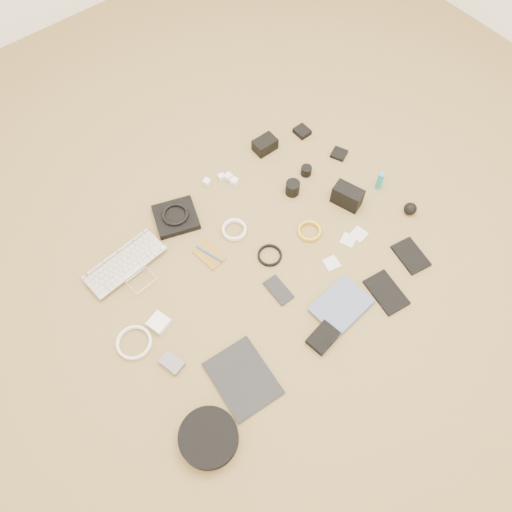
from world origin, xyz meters
TOP-DOWN VIEW (x-y plane):
  - laptop at (-0.48, 0.31)m, footprint 0.38×0.28m
  - headphone_pouch at (-0.18, 0.42)m, footprint 0.24×0.23m
  - headphones at (-0.18, 0.42)m, footprint 0.16×0.16m
  - charger_a at (0.05, 0.49)m, footprint 0.04×0.04m
  - charger_b at (0.15, 0.45)m, footprint 0.04×0.04m
  - charger_c at (0.12, 0.48)m, footprint 0.04×0.04m
  - charger_d at (0.15, 0.41)m, footprint 0.04×0.04m
  - dslr_camera at (0.40, 0.49)m, footprint 0.11×0.08m
  - lens_pouch at (0.61, 0.45)m, footprint 0.07×0.08m
  - notebook_olive at (-0.17, 0.17)m, footprint 0.10×0.14m
  - pen_blue at (-0.17, 0.17)m, footprint 0.05×0.13m
  - cable_white_a at (-0.01, 0.20)m, footprint 0.14×0.14m
  - lens_a at (0.33, 0.20)m, footprint 0.09×0.09m
  - lens_b at (0.46, 0.24)m, footprint 0.06×0.06m
  - card_reader at (0.66, 0.23)m, footprint 0.09×0.09m
  - power_brick at (-0.52, 0.04)m, footprint 0.09×0.09m
  - cable_white_b at (-0.64, 0.04)m, footprint 0.18×0.18m
  - cable_black at (0.03, 0.00)m, footprint 0.13×0.13m
  - cable_yellow at (0.25, -0.01)m, footprint 0.11×0.11m
  - flash at (0.49, 0.00)m, footprint 0.11×0.15m
  - lens_cleaner at (0.67, -0.03)m, footprint 0.03×0.03m
  - battery_charger at (-0.57, -0.13)m, footprint 0.08×0.10m
  - tablet at (-0.39, -0.35)m, footprint 0.23×0.29m
  - phone at (-0.04, -0.15)m, footprint 0.07×0.13m
  - filter_case_left at (0.22, -0.19)m, footprint 0.07×0.07m
  - filter_case_mid at (0.36, -0.15)m, footprint 0.08×0.08m
  - filter_case_right at (0.41, -0.16)m, footprint 0.07×0.07m
  - air_blower at (0.68, -0.22)m, footprint 0.07×0.07m
  - headphone_case at (-0.62, -0.44)m, footprint 0.26×0.26m
  - drive_case at (-0.04, -0.42)m, footprint 0.13×0.10m
  - paperback at (0.12, -0.45)m, footprint 0.24×0.19m
  - notebook_black_a at (0.30, -0.44)m, footprint 0.14×0.20m
  - notebook_black_b at (0.51, -0.38)m, footprint 0.13×0.18m

SIDE VIEW (x-z plane):
  - notebook_olive at x=-0.17m, z-range 0.00..0.01m
  - filter_case_mid at x=0.36m, z-range 0.00..0.01m
  - filter_case_left at x=0.22m, z-range 0.00..0.01m
  - filter_case_right at x=0.41m, z-range 0.00..0.01m
  - cable_black at x=0.03m, z-range 0.00..0.01m
  - phone at x=-0.04m, z-range 0.00..0.01m
  - cable_yellow at x=0.25m, z-range 0.00..0.01m
  - cable_white_b at x=-0.64m, z-range 0.00..0.01m
  - tablet at x=-0.39m, z-range 0.00..0.01m
  - notebook_black_a at x=0.30m, z-range 0.00..0.01m
  - notebook_black_b at x=0.51m, z-range 0.00..0.01m
  - cable_white_a at x=-0.01m, z-range 0.00..0.01m
  - card_reader at x=0.66m, z-range 0.00..0.02m
  - paperback at x=0.12m, z-range 0.00..0.02m
  - pen_blue at x=-0.17m, z-range 0.01..0.02m
  - battery_charger at x=-0.57m, z-range 0.00..0.03m
  - lens_pouch at x=0.61m, z-range 0.00..0.03m
  - charger_c at x=0.12m, z-range 0.00..0.03m
  - laptop at x=-0.48m, z-range 0.00..0.03m
  - charger_a at x=0.05m, z-range 0.00..0.03m
  - drive_case at x=-0.04m, z-range 0.00..0.03m
  - charger_b at x=0.15m, z-range 0.00..0.03m
  - charger_d at x=0.15m, z-range 0.00..0.03m
  - power_brick at x=-0.52m, z-range 0.00..0.03m
  - headphone_pouch at x=-0.18m, z-range 0.00..0.03m
  - lens_b at x=0.46m, z-range 0.00..0.05m
  - air_blower at x=0.68m, z-range 0.00..0.06m
  - headphone_case at x=-0.62m, z-range 0.00..0.06m
  - dslr_camera at x=0.40m, z-range 0.00..0.06m
  - lens_a at x=0.33m, z-range 0.00..0.07m
  - headphones at x=-0.18m, z-range 0.03..0.05m
  - lens_cleaner at x=0.67m, z-range 0.00..0.10m
  - flash at x=0.49m, z-range 0.00..0.10m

